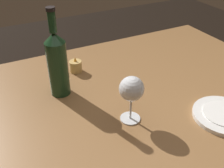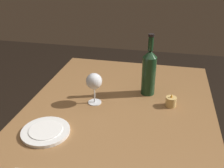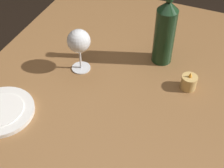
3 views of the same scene
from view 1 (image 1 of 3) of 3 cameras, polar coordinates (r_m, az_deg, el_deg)
name	(u,v)px [view 1 (image 1 of 3)]	position (r m, az deg, el deg)	size (l,w,h in m)	color
dining_table	(132,110)	(1.05, 4.43, -5.71)	(1.30, 0.90, 0.74)	olive
wine_glass_left	(132,90)	(0.80, 4.27, -1.28)	(0.08, 0.08, 0.16)	white
wine_bottle	(57,63)	(0.94, -11.77, 4.54)	(0.07, 0.07, 0.32)	#19381E
votive_candle	(76,67)	(1.12, -7.87, 3.77)	(0.05, 0.05, 0.07)	#DBB266
dinner_plate	(224,115)	(0.94, 23.05, -6.24)	(0.20, 0.20, 0.02)	white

